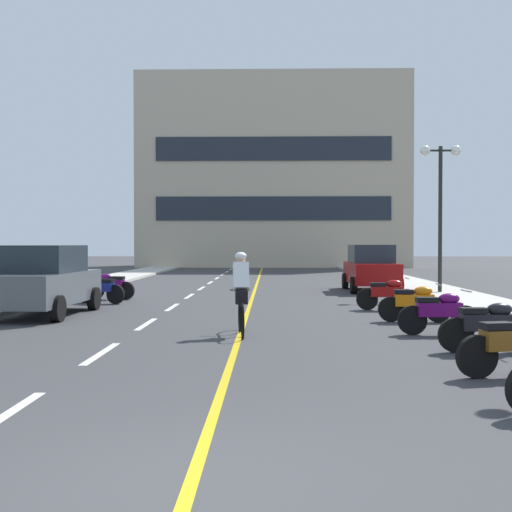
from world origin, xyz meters
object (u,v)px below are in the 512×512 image
at_px(motorcycle_5, 387,293).
at_px(parked_car_mid, 371,268).
at_px(motorcycle_7, 110,285).
at_px(cyclist_rider, 241,291).
at_px(motorcycle_2, 489,325).
at_px(parked_car_near, 45,280).
at_px(motorcycle_4, 415,302).
at_px(street_lamp_mid, 440,185).
at_px(motorcycle_3, 440,312).
at_px(motorcycle_6, 100,288).

bearing_deg(motorcycle_5, parked_car_mid, 84.72).
distance_m(motorcycle_7, cyclist_rider, 9.65).
bearing_deg(motorcycle_2, parked_car_near, 149.90).
distance_m(parked_car_mid, motorcycle_4, 10.12).
relative_size(motorcycle_5, cyclist_rider, 0.96).
distance_m(motorcycle_5, motorcycle_7, 9.27).
distance_m(street_lamp_mid, motorcycle_7, 12.17).
bearing_deg(motorcycle_3, motorcycle_5, 92.11).
relative_size(motorcycle_2, motorcycle_5, 1.00).
bearing_deg(motorcycle_6, street_lamp_mid, 16.98).
bearing_deg(motorcycle_2, motorcycle_7, 131.02).
relative_size(parked_car_mid, motorcycle_3, 2.47).
xyz_separation_m(parked_car_near, motorcycle_5, (9.12, 1.50, -0.44)).
height_order(street_lamp_mid, cyclist_rider, street_lamp_mid).
distance_m(motorcycle_3, motorcycle_7, 12.10).
bearing_deg(parked_car_mid, motorcycle_4, -92.99).
distance_m(motorcycle_4, cyclist_rider, 4.62).
relative_size(street_lamp_mid, parked_car_mid, 1.26).
relative_size(street_lamp_mid, motorcycle_6, 3.20).
height_order(motorcycle_4, cyclist_rider, cyclist_rider).
xyz_separation_m(street_lamp_mid, motorcycle_4, (-2.71, -8.12, -3.49)).
height_order(parked_car_near, motorcycle_7, parked_car_near).
bearing_deg(motorcycle_5, motorcycle_6, 167.76).
xyz_separation_m(motorcycle_4, motorcycle_6, (-8.73, 4.63, 0.00)).
xyz_separation_m(parked_car_near, motorcycle_6, (0.54, 3.36, -0.44)).
bearing_deg(motorcycle_7, motorcycle_5, -21.46).
distance_m(parked_car_near, parked_car_mid, 13.19).
bearing_deg(motorcycle_7, parked_car_mid, 22.95).
xyz_separation_m(motorcycle_2, motorcycle_3, (-0.27, 2.15, 0.00)).
bearing_deg(motorcycle_4, motorcycle_7, 144.97).
bearing_deg(parked_car_near, motorcycle_7, 84.25).
height_order(street_lamp_mid, motorcycle_2, street_lamp_mid).
distance_m(street_lamp_mid, parked_car_mid, 4.24).
distance_m(street_lamp_mid, motorcycle_3, 11.16).
xyz_separation_m(parked_car_near, motorcycle_7, (0.49, 4.89, -0.44)).
bearing_deg(motorcycle_5, cyclist_rider, -127.79).
relative_size(parked_car_mid, motorcycle_7, 2.51).
bearing_deg(street_lamp_mid, parked_car_near, -150.24).
distance_m(parked_car_near, motorcycle_6, 3.43).
xyz_separation_m(parked_car_mid, motorcycle_5, (-0.68, -7.33, -0.44)).
bearing_deg(parked_car_near, motorcycle_6, 80.85).
xyz_separation_m(motorcycle_2, cyclist_rider, (-4.32, 2.05, 0.41)).
bearing_deg(motorcycle_4, motorcycle_2, -86.02).
bearing_deg(parked_car_near, parked_car_mid, 42.02).
distance_m(parked_car_near, motorcycle_5, 9.25).
distance_m(motorcycle_3, motorcycle_5, 4.90).
bearing_deg(parked_car_near, motorcycle_3, -20.09).
bearing_deg(motorcycle_2, motorcycle_4, 93.98).
xyz_separation_m(parked_car_mid, motorcycle_2, (-0.23, -14.38, -0.44)).
bearing_deg(parked_car_mid, motorcycle_6, -149.42).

